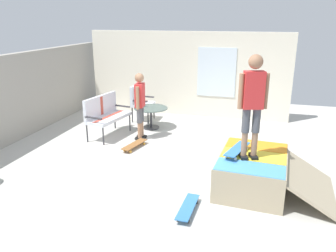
{
  "coord_description": "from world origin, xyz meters",
  "views": [
    {
      "loc": [
        -6.02,
        -1.7,
        2.87
      ],
      "look_at": [
        0.42,
        0.12,
        0.7
      ],
      "focal_mm": 36.03,
      "sensor_mm": 36.0,
      "label": 1
    }
  ],
  "objects_px": {
    "skate_ramp": "(254,172)",
    "patio_chair_near_house": "(139,100)",
    "person_watching": "(140,102)",
    "skateboard_by_bench": "(134,145)",
    "person_skater": "(253,99)",
    "skateboard_spare": "(188,207)",
    "patio_table": "(151,114)",
    "skateboard_on_ramp": "(237,149)",
    "patio_bench": "(105,112)"
  },
  "relations": [
    {
      "from": "patio_bench",
      "to": "person_watching",
      "type": "bearing_deg",
      "value": -88.43
    },
    {
      "from": "skate_ramp",
      "to": "person_watching",
      "type": "relative_size",
      "value": 1.24
    },
    {
      "from": "patio_chair_near_house",
      "to": "skateboard_by_bench",
      "type": "bearing_deg",
      "value": -162.76
    },
    {
      "from": "patio_bench",
      "to": "patio_table",
      "type": "xyz_separation_m",
      "value": [
        0.88,
        -0.91,
        -0.21
      ]
    },
    {
      "from": "patio_chair_near_house",
      "to": "person_skater",
      "type": "distance_m",
      "value": 4.81
    },
    {
      "from": "skateboard_by_bench",
      "to": "skateboard_on_ramp",
      "type": "distance_m",
      "value": 2.73
    },
    {
      "from": "patio_chair_near_house",
      "to": "patio_table",
      "type": "bearing_deg",
      "value": -138.12
    },
    {
      "from": "patio_bench",
      "to": "skateboard_by_bench",
      "type": "xyz_separation_m",
      "value": [
        -0.62,
        -1.01,
        -0.53
      ]
    },
    {
      "from": "skateboard_on_ramp",
      "to": "patio_chair_near_house",
      "type": "bearing_deg",
      "value": 42.6
    },
    {
      "from": "patio_table",
      "to": "skateboard_spare",
      "type": "bearing_deg",
      "value": -153.73
    },
    {
      "from": "person_skater",
      "to": "skateboard_spare",
      "type": "bearing_deg",
      "value": 139.89
    },
    {
      "from": "person_skater",
      "to": "skateboard_on_ramp",
      "type": "distance_m",
      "value": 0.95
    },
    {
      "from": "patio_chair_near_house",
      "to": "skateboard_spare",
      "type": "distance_m",
      "value": 5.04
    },
    {
      "from": "person_watching",
      "to": "skateboard_by_bench",
      "type": "xyz_separation_m",
      "value": [
        -0.64,
        -0.08,
        -0.85
      ]
    },
    {
      "from": "person_watching",
      "to": "skateboard_spare",
      "type": "bearing_deg",
      "value": -147.71
    },
    {
      "from": "patio_bench",
      "to": "patio_chair_near_house",
      "type": "xyz_separation_m",
      "value": [
        1.5,
        -0.35,
        -0.0
      ]
    },
    {
      "from": "skateboard_spare",
      "to": "skateboard_on_ramp",
      "type": "height_order",
      "value": "skateboard_on_ramp"
    },
    {
      "from": "skate_ramp",
      "to": "patio_table",
      "type": "distance_m",
      "value": 3.87
    },
    {
      "from": "patio_chair_near_house",
      "to": "patio_table",
      "type": "height_order",
      "value": "patio_chair_near_house"
    },
    {
      "from": "patio_bench",
      "to": "skateboard_on_ramp",
      "type": "bearing_deg",
      "value": -118.03
    },
    {
      "from": "person_skater",
      "to": "skateboard_on_ramp",
      "type": "bearing_deg",
      "value": 59.6
    },
    {
      "from": "patio_bench",
      "to": "person_skater",
      "type": "relative_size",
      "value": 0.77
    },
    {
      "from": "skateboard_spare",
      "to": "person_skater",
      "type": "bearing_deg",
      "value": -40.11
    },
    {
      "from": "person_watching",
      "to": "skateboard_on_ramp",
      "type": "distance_m",
      "value": 3.08
    },
    {
      "from": "person_skater",
      "to": "skateboard_spare",
      "type": "distance_m",
      "value": 1.99
    },
    {
      "from": "patio_bench",
      "to": "skateboard_on_ramp",
      "type": "relative_size",
      "value": 1.61
    },
    {
      "from": "patio_table",
      "to": "skateboard_by_bench",
      "type": "height_order",
      "value": "patio_table"
    },
    {
      "from": "skateboard_by_bench",
      "to": "patio_chair_near_house",
      "type": "bearing_deg",
      "value": 17.24
    },
    {
      "from": "person_watching",
      "to": "skateboard_by_bench",
      "type": "relative_size",
      "value": 1.96
    },
    {
      "from": "skateboard_by_bench",
      "to": "skateboard_on_ramp",
      "type": "height_order",
      "value": "skateboard_on_ramp"
    },
    {
      "from": "person_watching",
      "to": "person_skater",
      "type": "distance_m",
      "value": 3.37
    },
    {
      "from": "skateboard_on_ramp",
      "to": "patio_table",
      "type": "bearing_deg",
      "value": 42.77
    },
    {
      "from": "patio_table",
      "to": "skateboard_on_ramp",
      "type": "xyz_separation_m",
      "value": [
        -2.68,
        -2.48,
        0.29
      ]
    },
    {
      "from": "skateboard_on_ramp",
      "to": "skate_ramp",
      "type": "bearing_deg",
      "value": -88.27
    },
    {
      "from": "patio_bench",
      "to": "patio_chair_near_house",
      "type": "height_order",
      "value": "same"
    },
    {
      "from": "skate_ramp",
      "to": "patio_chair_near_house",
      "type": "xyz_separation_m",
      "value": [
        3.29,
        3.35,
        0.31
      ]
    },
    {
      "from": "patio_bench",
      "to": "patio_table",
      "type": "height_order",
      "value": "patio_bench"
    },
    {
      "from": "skate_ramp",
      "to": "patio_table",
      "type": "bearing_deg",
      "value": 46.29
    },
    {
      "from": "skate_ramp",
      "to": "person_watching",
      "type": "xyz_separation_m",
      "value": [
        1.82,
        2.78,
        0.63
      ]
    },
    {
      "from": "skateboard_spare",
      "to": "skate_ramp",
      "type": "bearing_deg",
      "value": -40.43
    },
    {
      "from": "patio_chair_near_house",
      "to": "skateboard_by_bench",
      "type": "relative_size",
      "value": 1.24
    },
    {
      "from": "skate_ramp",
      "to": "skateboard_by_bench",
      "type": "bearing_deg",
      "value": 66.43
    },
    {
      "from": "patio_table",
      "to": "skateboard_spare",
      "type": "xyz_separation_m",
      "value": [
        -3.77,
        -1.86,
        -0.32
      ]
    },
    {
      "from": "person_watching",
      "to": "skateboard_by_bench",
      "type": "height_order",
      "value": "person_watching"
    },
    {
      "from": "patio_table",
      "to": "skateboard_by_bench",
      "type": "relative_size",
      "value": 1.09
    },
    {
      "from": "skate_ramp",
      "to": "patio_chair_near_house",
      "type": "height_order",
      "value": "patio_chair_near_house"
    },
    {
      "from": "person_skater",
      "to": "person_watching",
      "type": "bearing_deg",
      "value": 53.82
    },
    {
      "from": "patio_bench",
      "to": "skateboard_spare",
      "type": "relative_size",
      "value": 1.65
    },
    {
      "from": "patio_chair_near_house",
      "to": "skateboard_by_bench",
      "type": "distance_m",
      "value": 2.28
    },
    {
      "from": "patio_table",
      "to": "person_watching",
      "type": "height_order",
      "value": "person_watching"
    }
  ]
}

